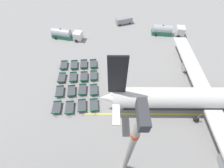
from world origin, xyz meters
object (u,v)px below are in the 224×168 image
(airplane, at_px, (215,99))
(baggage_dolly_row_near_col_a, at_px, (64,65))
(baggage_dolly_row_far_col_c, at_px, (94,90))
(fuel_tanker_secondary, at_px, (65,34))
(baggage_dolly_row_far_col_d, at_px, (94,105))
(baggage_dolly_row_mid_a_col_b, at_px, (73,77))
(apron_light_mast, at_px, (130,149))
(baggage_dolly_row_mid_b_col_a, at_px, (84,64))
(baggage_dolly_row_mid_a_col_a, at_px, (74,65))
(baggage_dolly_row_mid_b_col_b, at_px, (84,77))
(service_van, at_px, (124,20))
(baggage_dolly_row_near_col_d, at_px, (57,108))
(fuel_tanker_primary, at_px, (166,30))
(baggage_dolly_row_far_col_a, at_px, (93,64))
(baggage_dolly_row_far_col_b, at_px, (94,76))
(baggage_dolly_row_near_col_c, at_px, (60,92))
(baggage_dolly_row_mid_a_col_d, at_px, (70,108))
(baggage_dolly_row_near_col_b, at_px, (62,78))
(baggage_dolly_row_mid_b_col_d, at_px, (82,106))
(baggage_dolly_row_mid_a_col_c, at_px, (71,91))
(baggage_dolly_row_mid_b_col_c, at_px, (82,90))

(airplane, relative_size, baggage_dolly_row_near_col_a, 12.56)
(baggage_dolly_row_far_col_c, bearing_deg, fuel_tanker_secondary, -153.60)
(baggage_dolly_row_far_col_d, bearing_deg, baggage_dolly_row_near_col_a, -143.88)
(baggage_dolly_row_mid_a_col_b, bearing_deg, apron_light_mast, 30.44)
(airplane, distance_m, baggage_dolly_row_mid_b_col_a, 30.00)
(baggage_dolly_row_mid_a_col_a, xyz_separation_m, baggage_dolly_row_far_col_d, (11.83, 5.92, 0.00))
(fuel_tanker_secondary, bearing_deg, baggage_dolly_row_mid_b_col_b, 24.44)
(service_van, xyz_separation_m, baggage_dolly_row_near_col_d, (33.08, -15.60, -0.65))
(fuel_tanker_primary, distance_m, baggage_dolly_row_far_col_a, 25.84)
(baggage_dolly_row_near_col_a, xyz_separation_m, baggage_dolly_row_far_col_b, (3.58, 7.93, 0.00))
(baggage_dolly_row_near_col_c, distance_m, baggage_dolly_row_mid_a_col_d, 4.97)
(baggage_dolly_row_near_col_d, height_order, baggage_dolly_row_far_col_a, same)
(service_van, height_order, baggage_dolly_row_near_col_d, service_van)
(baggage_dolly_row_near_col_a, bearing_deg, baggage_dolly_row_mid_a_col_b, 36.80)
(baggage_dolly_row_mid_a_col_a, height_order, baggage_dolly_row_far_col_c, same)
(baggage_dolly_row_mid_b_col_a, bearing_deg, baggage_dolly_row_mid_a_col_d, -6.81)
(baggage_dolly_row_near_col_a, xyz_separation_m, baggage_dolly_row_mid_b_col_a, (-0.36, 5.07, 0.00))
(fuel_tanker_primary, relative_size, baggage_dolly_row_mid_a_col_a, 2.74)
(fuel_tanker_secondary, height_order, baggage_dolly_row_mid_b_col_a, fuel_tanker_secondary)
(airplane, height_order, baggage_dolly_row_near_col_b, airplane)
(baggage_dolly_row_mid_a_col_b, xyz_separation_m, baggage_dolly_row_far_col_a, (-4.50, 4.55, 0.00))
(baggage_dolly_row_near_col_b, bearing_deg, baggage_dolly_row_mid_b_col_d, 36.95)
(fuel_tanker_primary, relative_size, service_van, 1.71)
(baggage_dolly_row_near_col_d, bearing_deg, service_van, 154.75)
(airplane, xyz_separation_m, baggage_dolly_row_far_col_b, (-8.53, -24.27, -2.92))
(baggage_dolly_row_mid_a_col_c, height_order, baggage_dolly_row_mid_b_col_b, same)
(fuel_tanker_secondary, bearing_deg, baggage_dolly_row_far_col_c, 26.40)
(airplane, distance_m, fuel_tanker_secondary, 42.06)
(airplane, height_order, baggage_dolly_row_mid_a_col_d, airplane)
(baggage_dolly_row_near_col_c, xyz_separation_m, baggage_dolly_row_mid_b_col_c, (-0.48, 4.99, 0.00))
(baggage_dolly_row_far_col_b, distance_m, apron_light_mast, 23.04)
(airplane, xyz_separation_m, baggage_dolly_row_mid_a_col_b, (-8.07, -29.18, -2.92))
(fuel_tanker_primary, xyz_separation_m, baggage_dolly_row_mid_b_col_d, (26.27, -23.26, -0.84))
(fuel_tanker_secondary, relative_size, baggage_dolly_row_mid_a_col_b, 2.68)
(baggage_dolly_row_near_col_a, height_order, baggage_dolly_row_mid_b_col_a, same)
(baggage_dolly_row_near_col_c, xyz_separation_m, baggage_dolly_row_mid_a_col_d, (4.06, 2.87, 0.00))
(baggage_dolly_row_mid_a_col_d, bearing_deg, fuel_tanker_primary, 136.04)
(baggage_dolly_row_mid_b_col_d, bearing_deg, baggage_dolly_row_far_col_c, 151.52)
(baggage_dolly_row_far_col_a, bearing_deg, fuel_tanker_secondary, -141.96)
(baggage_dolly_row_mid_a_col_c, height_order, baggage_dolly_row_far_col_a, same)
(baggage_dolly_row_far_col_c, relative_size, apron_light_mast, 0.19)
(baggage_dolly_row_mid_a_col_a, relative_size, baggage_dolly_row_far_col_c, 1.00)
(baggage_dolly_row_near_col_c, distance_m, baggage_dolly_row_far_col_b, 8.62)
(baggage_dolly_row_mid_b_col_c, bearing_deg, baggage_dolly_row_mid_b_col_d, 5.24)
(fuel_tanker_secondary, xyz_separation_m, apron_light_mast, (35.65, 16.10, 9.57))
(service_van, distance_m, baggage_dolly_row_mid_a_col_a, 24.93)
(baggage_dolly_row_near_col_d, height_order, baggage_dolly_row_mid_a_col_a, same)
(service_van, xyz_separation_m, baggage_dolly_row_mid_a_col_d, (33.10, -12.96, -0.65))
(baggage_dolly_row_near_col_b, height_order, baggage_dolly_row_near_col_c, same)
(baggage_dolly_row_near_col_b, distance_m, baggage_dolly_row_far_col_b, 7.64)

